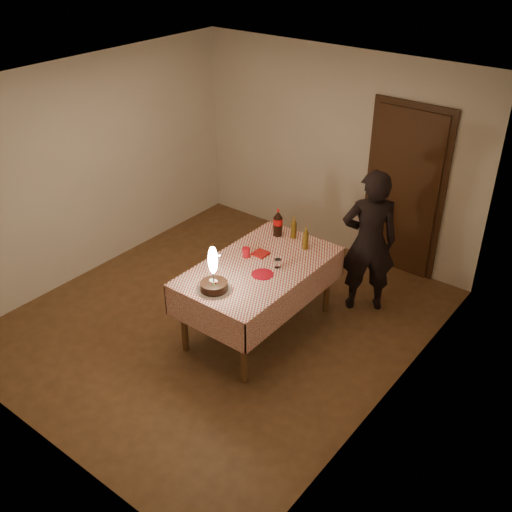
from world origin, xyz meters
name	(u,v)px	position (x,y,z in m)	size (l,w,h in m)	color
ground	(222,319)	(0.00, 0.00, 0.00)	(4.00, 4.50, 0.01)	brown
room_shell	(224,182)	(0.03, 0.08, 1.65)	(4.04, 4.54, 2.62)	beige
dining_table	(259,274)	(0.43, 0.12, 0.71)	(1.02, 1.72, 0.82)	brown
birthday_cake	(214,279)	(0.37, -0.50, 0.94)	(0.33, 0.33, 0.48)	white
red_plate	(262,274)	(0.57, 0.00, 0.82)	(0.22, 0.22, 0.01)	#AA0B1A
red_cup	(246,252)	(0.22, 0.18, 0.87)	(0.08, 0.08, 0.10)	red
clear_cup	(278,263)	(0.60, 0.21, 0.86)	(0.07, 0.07, 0.09)	silver
napkin_stack	(261,254)	(0.31, 0.31, 0.83)	(0.15, 0.15, 0.02)	#A51412
cola_bottle	(278,223)	(0.20, 0.76, 0.97)	(0.10, 0.10, 0.32)	black
amber_bottle_left	(294,228)	(0.37, 0.82, 0.93)	(0.06, 0.06, 0.25)	brown
amber_bottle_right	(306,239)	(0.61, 0.70, 0.93)	(0.06, 0.06, 0.25)	brown
photographer	(369,242)	(1.10, 1.21, 0.84)	(0.73, 0.69, 1.68)	black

